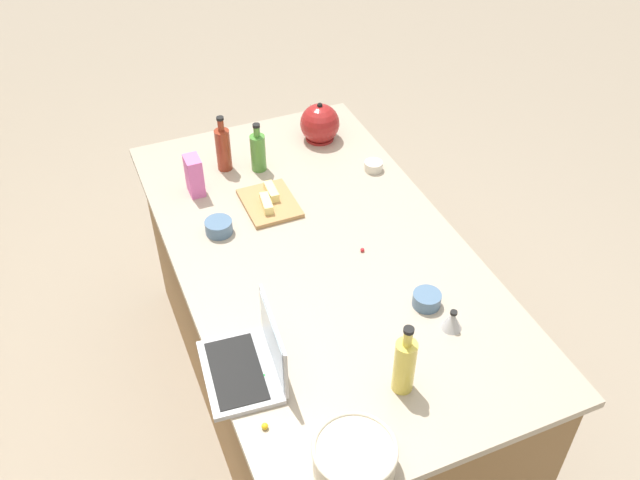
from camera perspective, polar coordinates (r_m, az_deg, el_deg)
ground_plane at (r=3.27m, az=0.00°, el=-12.67°), size 12.00×12.00×0.00m
island_counter at (r=2.92m, az=0.00°, el=-7.41°), size 1.93×1.06×0.90m
laptop at (r=2.18m, az=-5.73°, el=-9.92°), size 0.33×0.26×0.22m
mixing_bowl_large at (r=1.97m, az=2.86°, el=-17.48°), size 0.24×0.24×0.10m
bottle_olive at (r=2.98m, az=-5.13°, el=7.28°), size 0.07×0.07×0.22m
bottle_oil at (r=2.10m, az=6.98°, el=-10.15°), size 0.07×0.07×0.27m
bottle_soy at (r=2.99m, az=-7.98°, el=7.50°), size 0.06×0.06×0.25m
kettle at (r=3.18m, az=-0.02°, el=9.56°), size 0.21×0.18×0.20m
cutting_board at (r=2.82m, az=-4.18°, el=3.04°), size 0.26×0.20×0.02m
butter_stick_left at (r=2.83m, az=-4.03°, el=4.02°), size 0.11×0.04×0.04m
butter_stick_right at (r=2.77m, az=-4.44°, el=3.03°), size 0.11×0.05×0.04m
ramekin_small at (r=2.69m, az=-8.34°, el=1.08°), size 0.11×0.11×0.05m
ramekin_medium at (r=3.01m, az=4.43°, el=6.11°), size 0.08×0.08×0.04m
ramekin_wide at (r=2.41m, az=8.79°, el=-4.86°), size 0.10×0.10×0.05m
kitchen_timer at (r=2.34m, az=10.86°, el=-6.52°), size 0.07×0.07×0.08m
candy_bag at (r=2.88m, az=-10.32°, el=5.24°), size 0.09×0.06×0.17m
candy_0 at (r=3.39m, az=1.22°, el=10.28°), size 0.01×0.01×0.01m
candy_1 at (r=2.19m, az=-4.62°, el=-11.18°), size 0.02×0.02×0.02m
candy_2 at (r=2.60m, az=3.51°, el=-0.82°), size 0.02×0.02×0.02m
candy_3 at (r=3.21m, az=-0.38°, el=8.41°), size 0.01×0.01×0.01m
candy_4 at (r=2.08m, az=-4.57°, el=-15.06°), size 0.02×0.02×0.02m
candy_5 at (r=2.29m, az=-3.58°, el=-7.90°), size 0.02×0.02×0.02m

